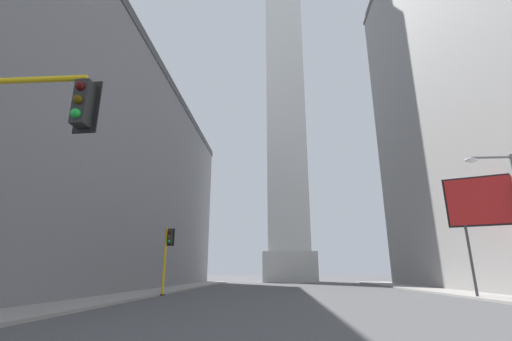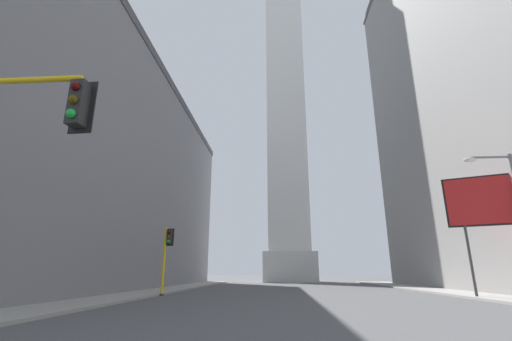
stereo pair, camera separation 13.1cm
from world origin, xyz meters
name	(u,v)px [view 2 (the right image)]	position (x,y,z in m)	size (l,w,h in m)	color
sidewalk_left	(102,298)	(-12.96, 21.73, 0.07)	(5.00, 72.45, 0.15)	gray
building_left	(68,172)	(-23.50, 31.98, 11.61)	(19.43, 54.02, 23.19)	slate
obelisk	(285,107)	(0.00, 60.37, 32.76)	(8.89, 8.89, 67.96)	silver
traffic_light_mid_left	(167,250)	(-10.23, 25.43, 3.26)	(0.78, 0.50, 4.94)	yellow
billboard_sign	(496,202)	(12.97, 23.02, 6.18)	(5.71, 2.44, 8.08)	#3F3F42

